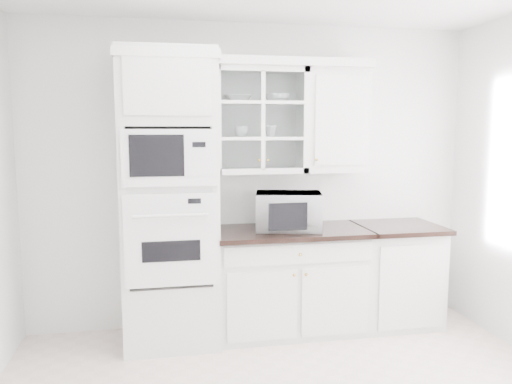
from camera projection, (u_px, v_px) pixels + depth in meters
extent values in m
cube|color=white|center=(253.00, 177.00, 4.51)|extent=(4.00, 0.02, 2.70)
cube|color=silver|center=(170.00, 200.00, 4.08)|extent=(0.76, 0.65, 2.40)
cube|color=white|center=(171.00, 240.00, 3.79)|extent=(0.70, 0.03, 0.72)
cube|color=black|center=(171.00, 251.00, 3.78)|extent=(0.44, 0.01, 0.16)
cube|color=white|center=(169.00, 158.00, 3.71)|extent=(0.70, 0.03, 0.43)
cube|color=black|center=(157.00, 156.00, 3.67)|extent=(0.40, 0.01, 0.31)
cube|color=silver|center=(290.00, 282.00, 4.39)|extent=(1.30, 0.60, 0.88)
cube|color=black|center=(291.00, 232.00, 4.30)|extent=(1.32, 0.67, 0.04)
cube|color=silver|center=(395.00, 276.00, 4.58)|extent=(0.70, 0.60, 0.88)
cube|color=black|center=(399.00, 227.00, 4.48)|extent=(0.72, 0.67, 0.04)
cube|color=silver|center=(259.00, 121.00, 4.30)|extent=(0.80, 0.33, 0.90)
cube|color=silver|center=(259.00, 138.00, 4.32)|extent=(0.74, 0.29, 0.02)
cube|color=silver|center=(259.00, 103.00, 4.28)|extent=(0.74, 0.29, 0.02)
cube|color=silver|center=(334.00, 121.00, 4.42)|extent=(0.55, 0.33, 0.90)
cube|color=white|center=(248.00, 62.00, 4.19)|extent=(2.14, 0.38, 0.07)
imported|color=white|center=(288.00, 211.00, 4.29)|extent=(0.64, 0.57, 0.32)
imported|color=white|center=(238.00, 98.00, 4.25)|extent=(0.24, 0.24, 0.06)
imported|color=white|center=(277.00, 98.00, 4.28)|extent=(0.27, 0.27, 0.07)
imported|color=white|center=(241.00, 132.00, 4.28)|extent=(0.13, 0.13, 0.09)
imported|color=white|center=(270.00, 131.00, 4.31)|extent=(0.14, 0.14, 0.10)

